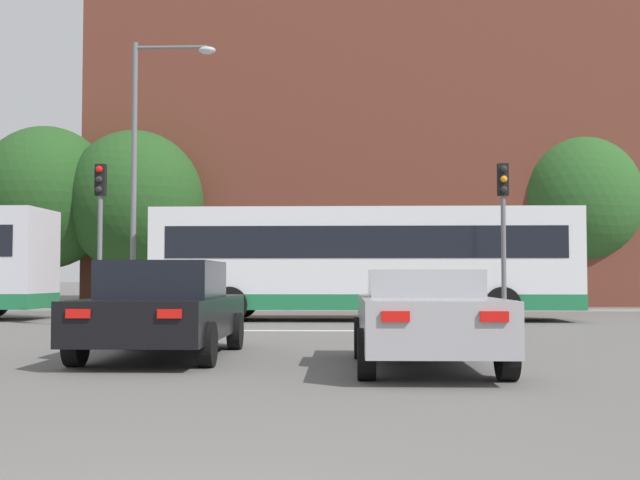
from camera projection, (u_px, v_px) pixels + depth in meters
The scene contains 15 objects.
stop_line_strip at pixel (311, 331), 18.87m from camera, with size 7.80×0.30×0.01m, color silver.
far_pavement at pixel (325, 310), 30.94m from camera, with size 68.67×2.50×0.01m, color gray.
brick_civic_building at pixel (405, 135), 40.13m from camera, with size 29.68×11.50×19.32m.
car_saloon_left at pixel (164, 309), 12.66m from camera, with size 2.09×4.56×1.52m.
car_roadster_right at pixel (425, 318), 11.13m from camera, with size 1.96×4.29×1.36m.
bus_crossing_lead at pixel (364, 261), 23.46m from camera, with size 12.20×2.70×3.24m.
traffic_light_near_left at pixel (100, 217), 20.21m from camera, with size 0.26×0.31×4.12m.
traffic_light_far_right at pixel (465, 243), 29.89m from camera, with size 0.26×0.31×3.74m.
traffic_light_near_right at pixel (503, 217), 19.84m from camera, with size 0.26×0.31×4.09m.
street_lamp_junction at pixel (148, 151), 23.35m from camera, with size 2.46×0.36×8.15m.
pedestrian_waiting at pixel (579, 285), 30.17m from camera, with size 0.44×0.30×1.68m.
pedestrian_walking_east at pixel (288, 284), 30.42m from camera, with size 0.44×0.32×1.72m.
tree_by_building at pixel (576, 201), 35.70m from camera, with size 5.86×5.86×7.74m.
tree_kerbside at pixel (46, 198), 33.67m from camera, with size 5.71×5.71×7.61m.
tree_distant at pixel (135, 202), 33.44m from camera, with size 5.68×5.68×7.40m.
Camera 1 is at (0.89, -3.65, 1.26)m, focal length 45.00 mm.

